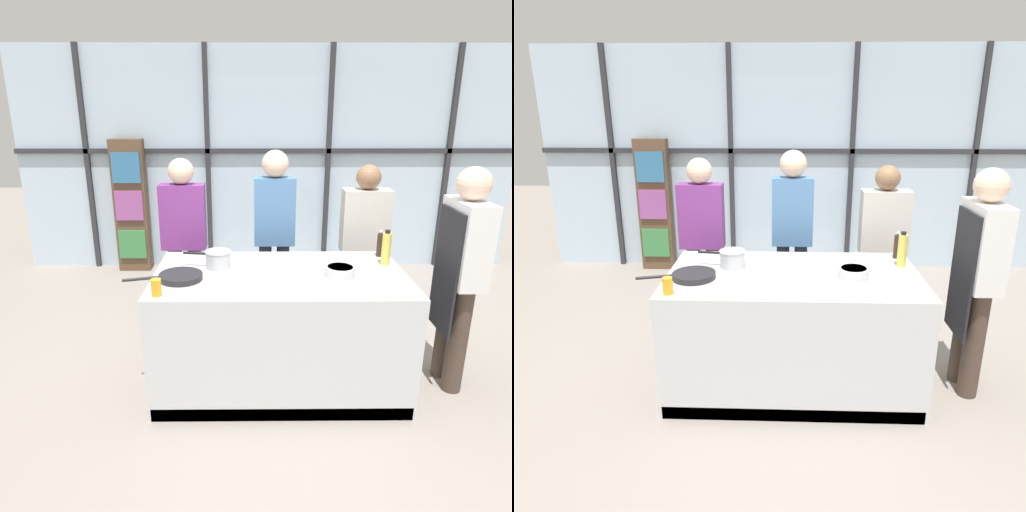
# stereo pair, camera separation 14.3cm
# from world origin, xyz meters

# --- Properties ---
(ground_plane) EXTENTS (18.00, 18.00, 0.00)m
(ground_plane) POSITION_xyz_m (0.00, 0.00, 0.00)
(ground_plane) COLOR gray
(back_window_wall) EXTENTS (6.40, 0.10, 2.80)m
(back_window_wall) POSITION_xyz_m (0.00, 2.79, 1.40)
(back_window_wall) COLOR silver
(back_window_wall) RESTS_ON ground_plane
(bookshelf) EXTENTS (0.41, 0.19, 1.70)m
(bookshelf) POSITION_xyz_m (-1.76, 2.60, 0.85)
(bookshelf) COLOR brown
(bookshelf) RESTS_ON ground_plane
(demo_island) EXTENTS (1.86, 1.03, 0.91)m
(demo_island) POSITION_xyz_m (-0.00, -0.00, 0.45)
(demo_island) COLOR silver
(demo_island) RESTS_ON ground_plane
(chef) EXTENTS (0.24, 0.46, 1.70)m
(chef) POSITION_xyz_m (1.32, -0.04, 0.96)
(chef) COLOR #47382D
(chef) RESTS_ON ground_plane
(spectator_far_left) EXTENTS (0.41, 0.23, 1.65)m
(spectator_far_left) POSITION_xyz_m (-0.84, 0.90, 0.95)
(spectator_far_left) COLOR #47382D
(spectator_far_left) RESTS_ON ground_plane
(spectator_center_left) EXTENTS (0.37, 0.24, 1.72)m
(spectator_center_left) POSITION_xyz_m (0.00, 0.90, 1.02)
(spectator_center_left) COLOR #232838
(spectator_center_left) RESTS_ON ground_plane
(spectator_center_right) EXTENTS (0.44, 0.22, 1.59)m
(spectator_center_right) POSITION_xyz_m (0.84, 0.90, 0.90)
(spectator_center_right) COLOR #232838
(spectator_center_right) RESTS_ON ground_plane
(frying_pan) EXTENTS (0.55, 0.31, 0.04)m
(frying_pan) POSITION_xyz_m (-0.72, -0.13, 0.93)
(frying_pan) COLOR #232326
(frying_pan) RESTS_ON demo_island
(saucepan) EXTENTS (0.37, 0.20, 0.13)m
(saucepan) POSITION_xyz_m (-0.47, 0.13, 0.98)
(saucepan) COLOR silver
(saucepan) RESTS_ON demo_island
(white_plate) EXTENTS (0.26, 0.26, 0.01)m
(white_plate) POSITION_xyz_m (0.47, -0.34, 0.92)
(white_plate) COLOR white
(white_plate) RESTS_ON demo_island
(mixing_bowl) EXTENTS (0.23, 0.23, 0.07)m
(mixing_bowl) POSITION_xyz_m (0.43, -0.07, 0.95)
(mixing_bowl) COLOR silver
(mixing_bowl) RESTS_ON demo_island
(oil_bottle) EXTENTS (0.07, 0.07, 0.28)m
(oil_bottle) POSITION_xyz_m (0.83, 0.18, 1.04)
(oil_bottle) COLOR #E0CC4C
(oil_bottle) RESTS_ON demo_island
(pepper_grinder) EXTENTS (0.05, 0.05, 0.22)m
(pepper_grinder) POSITION_xyz_m (0.84, 0.39, 1.01)
(pepper_grinder) COLOR #332319
(pepper_grinder) RESTS_ON demo_island
(juice_glass_near) EXTENTS (0.07, 0.07, 0.11)m
(juice_glass_near) POSITION_xyz_m (-0.83, -0.42, 0.97)
(juice_glass_near) COLOR orange
(juice_glass_near) RESTS_ON demo_island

